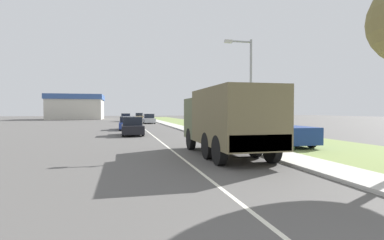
{
  "coord_description": "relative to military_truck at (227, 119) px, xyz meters",
  "views": [
    {
      "loc": [
        -2.62,
        -0.15,
        2.1
      ],
      "look_at": [
        0.87,
        14.55,
        1.64
      ],
      "focal_mm": 28.0,
      "sensor_mm": 36.0,
      "label": 1
    }
  ],
  "objects": [
    {
      "name": "utility_box",
      "position": [
        4.03,
        1.41,
        -1.37
      ],
      "size": [
        0.55,
        0.45,
        0.7
      ],
      "color": "#3D7042",
      "rests_on": "grass_strip_right"
    },
    {
      "name": "car_third_ahead",
      "position": [
        -0.25,
        37.16,
        -1.02
      ],
      "size": [
        1.8,
        4.54,
        1.6
      ],
      "color": "#B7BABF",
      "rests_on": "ground"
    },
    {
      "name": "pickup_truck",
      "position": [
        4.75,
        3.64,
        -0.87
      ],
      "size": [
        2.03,
        5.13,
        1.82
      ],
      "color": "navy",
      "rests_on": "grass_strip_right"
    },
    {
      "name": "building_distant",
      "position": [
        -15.64,
        66.69,
        1.34
      ],
      "size": [
        12.99,
        12.86,
        6.09
      ],
      "color": "beige",
      "rests_on": "ground"
    },
    {
      "name": "grass_strip_right",
      "position": [
        6.73,
        27.01,
        -1.73
      ],
      "size": [
        7.0,
        120.0,
        0.02
      ],
      "color": "olive",
      "rests_on": "ground"
    },
    {
      "name": "military_truck",
      "position": [
        0.0,
        0.0,
        0.0
      ],
      "size": [
        2.53,
        7.25,
        3.08
      ],
      "color": "#545B3D",
      "rests_on": "ground"
    },
    {
      "name": "car_fourth_ahead",
      "position": [
        -3.92,
        47.18,
        -1.02
      ],
      "size": [
        1.88,
        4.55,
        1.59
      ],
      "color": "navy",
      "rests_on": "ground"
    },
    {
      "name": "car_nearest_ahead",
      "position": [
        -3.85,
        13.17,
        -1.03
      ],
      "size": [
        1.8,
        4.24,
        1.58
      ],
      "color": "black",
      "rests_on": "ground"
    },
    {
      "name": "ground_plane",
      "position": [
        -2.17,
        27.01,
        -1.74
      ],
      "size": [
        180.0,
        180.0,
        0.0
      ],
      "primitive_type": "plane",
      "color": "#565451"
    },
    {
      "name": "lamp_post",
      "position": [
        2.35,
        3.06,
        2.09
      ],
      "size": [
        1.69,
        0.24,
        6.12
      ],
      "color": "gray",
      "rests_on": "sidewalk_right"
    },
    {
      "name": "car_second_ahead",
      "position": [
        -4.1,
        21.22,
        -1.07
      ],
      "size": [
        1.84,
        4.85,
        1.48
      ],
      "color": "navy",
      "rests_on": "ground"
    },
    {
      "name": "sidewalk_right",
      "position": [
        2.33,
        27.01,
        -1.68
      ],
      "size": [
        1.8,
        120.0,
        0.12
      ],
      "color": "beige",
      "rests_on": "ground"
    },
    {
      "name": "car_farthest_ahead",
      "position": [
        -0.55,
        60.25,
        -1.02
      ],
      "size": [
        1.82,
        4.13,
        1.6
      ],
      "color": "tan",
      "rests_on": "ground"
    },
    {
      "name": "lane_centre_stripe",
      "position": [
        -2.17,
        27.01,
        -1.74
      ],
      "size": [
        0.12,
        120.0,
        0.0
      ],
      "color": "silver",
      "rests_on": "ground"
    }
  ]
}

